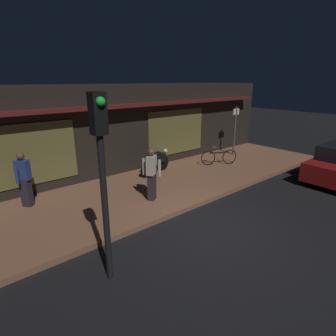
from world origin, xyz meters
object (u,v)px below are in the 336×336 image
motorcycle (156,161)px  person_photographer (24,178)px  sign_post (235,128)px  bicycle_parked (219,157)px  traffic_light_pole (101,159)px  person_bystander (152,173)px

motorcycle → person_photographer: (-4.84, 0.03, 0.38)m
person_photographer → sign_post: size_ratio=0.70×
bicycle_parked → person_photographer: size_ratio=0.88×
sign_post → person_photographer: bearing=178.5°
traffic_light_pole → sign_post: bearing=23.5°
motorcycle → sign_post: (4.79, -0.23, 0.86)m
person_photographer → sign_post: bearing=-1.5°
bicycle_parked → sign_post: 2.27m
person_bystander → sign_post: (6.49, 1.77, 0.48)m
person_photographer → motorcycle: bearing=-0.4°
motorcycle → person_photographer: person_photographer is taller
motorcycle → traffic_light_pole: (-4.41, -4.23, 1.83)m
bicycle_parked → sign_post: size_ratio=0.61×
motorcycle → sign_post: size_ratio=0.70×
motorcycle → traffic_light_pole: size_ratio=0.46×
person_bystander → sign_post: 6.74m
traffic_light_pole → motorcycle: bearing=43.8°
person_bystander → sign_post: sign_post is taller
motorcycle → person_bystander: bearing=-130.3°
person_photographer → traffic_light_pole: 4.52m
motorcycle → bicycle_parked: size_ratio=1.13×
bicycle_parked → person_bystander: (-4.56, -1.12, 0.52)m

